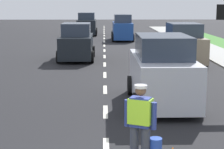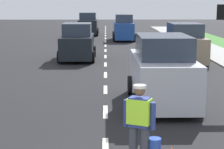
# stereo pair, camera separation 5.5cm
# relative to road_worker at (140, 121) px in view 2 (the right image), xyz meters

# --- Properties ---
(ground_plane) EXTENTS (96.00, 96.00, 0.00)m
(ground_plane) POSITION_rel_road_worker_xyz_m (-0.70, 19.17, -0.93)
(ground_plane) COLOR black
(lane_center_line) EXTENTS (0.14, 46.40, 0.01)m
(lane_center_line) POSITION_rel_road_worker_xyz_m (-0.70, 23.37, -0.93)
(lane_center_line) COLOR silver
(lane_center_line) RESTS_ON ground
(road_worker) EXTENTS (0.76, 0.44, 1.67)m
(road_worker) POSITION_rel_road_worker_xyz_m (0.00, 0.00, 0.00)
(road_worker) COLOR #383D4C
(road_worker) RESTS_ON ground
(car_oncoming_second) EXTENTS (2.03, 3.91, 2.10)m
(car_oncoming_second) POSITION_rel_road_worker_xyz_m (-2.31, 14.67, 0.04)
(car_oncoming_second) COLOR black
(car_oncoming_second) RESTS_ON ground
(car_outgoing_far) EXTENTS (1.88, 4.15, 2.25)m
(car_outgoing_far) POSITION_rel_road_worker_xyz_m (0.88, 26.11, 0.11)
(car_outgoing_far) COLOR #1E4799
(car_outgoing_far) RESTS_ON ground
(car_parked_far) EXTENTS (2.07, 4.10, 2.18)m
(car_parked_far) POSITION_rel_road_worker_xyz_m (3.53, 13.21, 0.08)
(car_parked_far) COLOR gray
(car_parked_far) RESTS_ON ground
(car_outgoing_ahead) EXTENTS (2.04, 4.24, 2.25)m
(car_outgoing_ahead) POSITION_rel_road_worker_xyz_m (1.12, 4.76, 0.12)
(car_outgoing_ahead) COLOR silver
(car_outgoing_ahead) RESTS_ON ground
(car_oncoming_third) EXTENTS (2.08, 4.01, 2.26)m
(car_oncoming_third) POSITION_rel_road_worker_xyz_m (-2.45, 31.50, 0.12)
(car_oncoming_third) COLOR black
(car_oncoming_third) RESTS_ON ground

